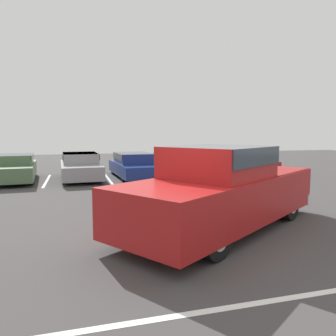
# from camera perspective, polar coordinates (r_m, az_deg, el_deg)

# --- Properties ---
(ground_plane) EXTENTS (60.00, 60.00, 0.00)m
(ground_plane) POSITION_cam_1_polar(r_m,az_deg,el_deg) (7.02, 6.10, -12.33)
(ground_plane) COLOR #423F3F
(stall_stripe_b) EXTENTS (0.12, 4.38, 0.01)m
(stall_stripe_b) POSITION_cam_1_polar(r_m,az_deg,el_deg) (16.34, -20.35, -2.07)
(stall_stripe_b) COLOR white
(stall_stripe_b) RESTS_ON ground_plane
(stall_stripe_c) EXTENTS (0.12, 4.38, 0.01)m
(stall_stripe_c) POSITION_cam_1_polar(r_m,az_deg,el_deg) (16.36, -10.39, -1.78)
(stall_stripe_c) COLOR white
(stall_stripe_c) RESTS_ON ground_plane
(stall_stripe_d) EXTENTS (0.12, 4.38, 0.01)m
(stall_stripe_d) POSITION_cam_1_polar(r_m,az_deg,el_deg) (16.87, -0.74, -1.45)
(stall_stripe_d) COLOR white
(stall_stripe_d) RESTS_ON ground_plane
(stall_stripe_e) EXTENTS (0.12, 4.38, 0.01)m
(stall_stripe_e) POSITION_cam_1_polar(r_m,az_deg,el_deg) (17.83, 8.10, -1.10)
(stall_stripe_e) COLOR white
(stall_stripe_e) RESTS_ON ground_plane
(stall_stripe_f) EXTENTS (0.12, 4.38, 0.01)m
(stall_stripe_f) POSITION_cam_1_polar(r_m,az_deg,el_deg) (19.15, 15.88, -0.78)
(stall_stripe_f) COLOR white
(stall_stripe_f) RESTS_ON ground_plane
(aisle_stripe_foreground) EXTENTS (8.24, 0.12, 0.01)m
(aisle_stripe_foreground) POSITION_cam_1_polar(r_m,az_deg,el_deg) (5.34, 25.53, -18.95)
(aisle_stripe_foreground) COLOR white
(aisle_stripe_foreground) RESTS_ON ground_plane
(pickup_truck) EXTENTS (6.04, 4.98, 1.92)m
(pickup_truck) POSITION_cam_1_polar(r_m,az_deg,el_deg) (7.66, 9.77, -3.53)
(pickup_truck) COLOR #A51919
(pickup_truck) RESTS_ON ground_plane
(parked_sedan_a) EXTENTS (2.15, 4.69, 1.24)m
(parked_sedan_a) POSITION_cam_1_polar(r_m,az_deg,el_deg) (16.68, -25.33, 0.16)
(parked_sedan_a) COLOR #4C6B47
(parked_sedan_a) RESTS_ON ground_plane
(parked_sedan_b) EXTENTS (1.97, 4.73, 1.26)m
(parked_sedan_b) POSITION_cam_1_polar(r_m,az_deg,el_deg) (16.38, -15.02, 0.46)
(parked_sedan_b) COLOR gray
(parked_sedan_b) RESTS_ON ground_plane
(parked_sedan_c) EXTENTS (2.05, 4.86, 1.23)m
(parked_sedan_c) POSITION_cam_1_polar(r_m,az_deg,el_deg) (16.55, -5.95, 0.64)
(parked_sedan_c) COLOR navy
(parked_sedan_c) RESTS_ON ground_plane
(parked_sedan_d) EXTENTS (1.90, 4.49, 1.23)m
(parked_sedan_d) POSITION_cam_1_polar(r_m,az_deg,el_deg) (17.04, 3.79, 0.83)
(parked_sedan_d) COLOR gray
(parked_sedan_d) RESTS_ON ground_plane
(parked_sedan_e) EXTENTS (1.97, 4.56, 1.26)m
(parked_sedan_e) POSITION_cam_1_polar(r_m,az_deg,el_deg) (18.21, 12.61, 1.09)
(parked_sedan_e) COLOR maroon
(parked_sedan_e) RESTS_ON ground_plane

